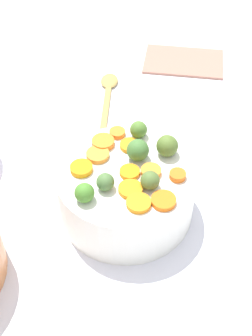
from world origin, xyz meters
name	(u,v)px	position (x,y,z in m)	size (l,w,h in m)	color
tabletop	(125,223)	(0.00, 0.00, 0.01)	(2.40, 2.40, 0.02)	silver
serving_bowl_carrots	(126,192)	(-0.01, -0.02, 0.07)	(0.24, 0.24, 0.10)	white
carrot_slice_0	(130,172)	(-0.01, -0.01, 0.12)	(0.03, 0.03, 0.01)	orange
carrot_slice_1	(150,170)	(-0.05, 0.00, 0.12)	(0.03, 0.03, 0.01)	orange
carrot_slice_2	(81,168)	(0.06, -0.05, 0.12)	(0.04, 0.04, 0.01)	orange
carrot_slice_3	(98,155)	(0.02, -0.07, 0.12)	(0.04, 0.04, 0.01)	orange
carrot_slice_4	(117,133)	(-0.03, -0.11, 0.12)	(0.03, 0.03, 0.01)	orange
carrot_slice_5	(130,145)	(-0.04, -0.07, 0.12)	(0.04, 0.04, 0.01)	orange
carrot_slice_6	(140,203)	(0.00, 0.05, 0.12)	(0.04, 0.04, 0.01)	orange
carrot_slice_7	(105,142)	(0.00, -0.10, 0.12)	(0.04, 0.04, 0.01)	orange
carrot_slice_8	(131,189)	(0.00, 0.02, 0.12)	(0.04, 0.04, 0.01)	orange
carrot_slice_9	(163,201)	(-0.04, 0.06, 0.12)	(0.04, 0.04, 0.01)	orange
carrot_slice_10	(178,175)	(-0.08, 0.03, 0.12)	(0.03, 0.03, 0.01)	orange
brussels_sprout_0	(84,193)	(0.07, 0.01, 0.13)	(0.03, 0.03, 0.03)	#48842C
brussels_sprout_1	(167,146)	(-0.09, -0.03, 0.14)	(0.04, 0.04, 0.04)	#54702C
brussels_sprout_2	(150,180)	(-0.03, 0.03, 0.13)	(0.03, 0.03, 0.03)	#516D31
brussels_sprout_3	(138,150)	(-0.04, -0.04, 0.14)	(0.04, 0.04, 0.04)	#427333
brussels_sprout_4	(105,181)	(0.03, 0.00, 0.13)	(0.03, 0.03, 0.03)	#4B7039
brussels_sprout_5	(139,130)	(-0.07, -0.09, 0.13)	(0.03, 0.03, 0.03)	#4E782D
wooden_spoon	(107,98)	(-0.10, -0.33, 0.03)	(0.15, 0.27, 0.01)	#B09048
dish_towel	(184,61)	(-0.33, -0.40, 0.02)	(0.19, 0.13, 0.01)	#AD7461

